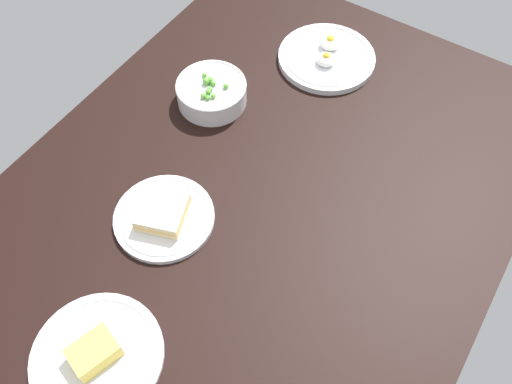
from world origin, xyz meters
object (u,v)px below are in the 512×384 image
(plate_cheese, at_px, (97,356))
(plate_sandwich, at_px, (164,216))
(bowl_peas, at_px, (212,92))
(plate_eggs, at_px, (327,57))

(plate_cheese, xyz_separation_m, plate_sandwich, (-0.27, -0.07, 0.00))
(plate_sandwich, bearing_deg, bowl_peas, -161.33)
(plate_eggs, relative_size, plate_sandwich, 1.18)
(plate_eggs, distance_m, plate_cheese, 0.82)
(plate_sandwich, bearing_deg, plate_eggs, 174.97)
(plate_eggs, relative_size, bowl_peas, 1.47)
(plate_cheese, bearing_deg, plate_eggs, -178.32)
(plate_eggs, xyz_separation_m, plate_cheese, (0.82, 0.02, -0.00))
(bowl_peas, bearing_deg, plate_sandwich, 18.67)
(plate_cheese, bearing_deg, plate_sandwich, -164.90)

